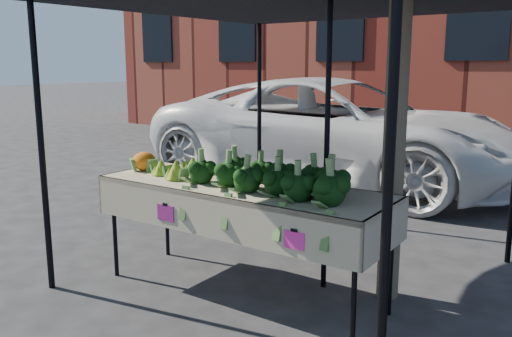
# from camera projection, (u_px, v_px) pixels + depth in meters

# --- Properties ---
(ground) EXTENTS (90.00, 90.00, 0.00)m
(ground) POSITION_uv_depth(u_px,v_px,m) (246.00, 295.00, 4.29)
(ground) COLOR #242427
(table) EXTENTS (2.43, 0.89, 0.90)m
(table) POSITION_uv_depth(u_px,v_px,m) (241.00, 240.00, 4.25)
(table) COLOR #C0AF96
(table) RESTS_ON ground
(canopy) EXTENTS (3.16, 3.16, 2.74)m
(canopy) POSITION_uv_depth(u_px,v_px,m) (295.00, 120.00, 4.47)
(canopy) COLOR black
(canopy) RESTS_ON ground
(broccoli_heap) EXTENTS (1.38, 0.58, 0.27)m
(broccoli_heap) POSITION_uv_depth(u_px,v_px,m) (271.00, 172.00, 3.99)
(broccoli_heap) COLOR black
(broccoli_heap) RESTS_ON table
(romanesco_cluster) EXTENTS (0.44, 0.48, 0.21)m
(romanesco_cluster) POSITION_uv_depth(u_px,v_px,m) (178.00, 163.00, 4.52)
(romanesco_cluster) COLOR #9ABC29
(romanesco_cluster) RESTS_ON table
(cauliflower_pair) EXTENTS (0.21, 0.21, 0.19)m
(cauliflower_pair) POSITION_uv_depth(u_px,v_px,m) (144.00, 160.00, 4.72)
(cauliflower_pair) COLOR orange
(cauliflower_pair) RESTS_ON table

